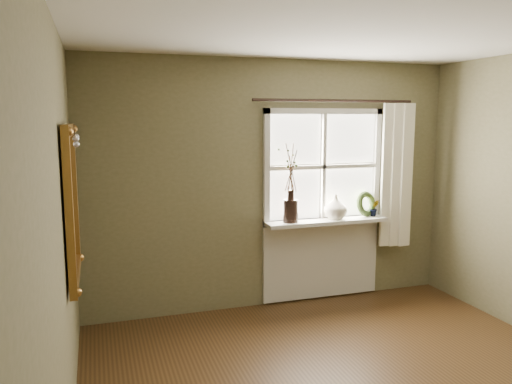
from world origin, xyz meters
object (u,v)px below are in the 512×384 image
object	(u,v)px
dark_jug	(291,211)
wreath	(366,206)
cream_vase	(336,207)
gilt_mirror	(71,203)

from	to	relation	value
dark_jug	wreath	world-z (taller)	wreath
cream_vase	gilt_mirror	world-z (taller)	gilt_mirror
cream_vase	wreath	bearing A→B (deg)	5.83
wreath	gilt_mirror	size ratio (longest dim) A/B	0.26
dark_jug	wreath	distance (m)	0.91
cream_vase	wreath	world-z (taller)	cream_vase
dark_jug	cream_vase	xyz separation A→B (m)	(0.52, 0.00, 0.01)
dark_jug	cream_vase	world-z (taller)	cream_vase
dark_jug	gilt_mirror	xyz separation A→B (m)	(-2.10, -1.04, 0.36)
cream_vase	wreath	size ratio (longest dim) A/B	0.92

